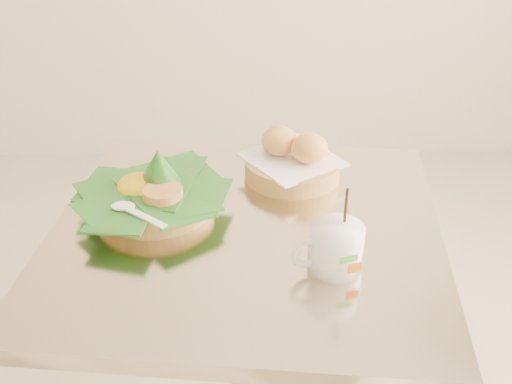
{
  "coord_description": "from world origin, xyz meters",
  "views": [
    {
      "loc": [
        0.2,
        -1.0,
        1.38
      ],
      "look_at": [
        0.22,
        -0.02,
        0.82
      ],
      "focal_mm": 45.0,
      "sensor_mm": 36.0,
      "label": 1
    }
  ],
  "objects_px": {
    "rice_basket": "(154,191)",
    "coffee_mug": "(334,247)",
    "cafe_table": "(247,320)",
    "bread_basket": "(293,161)"
  },
  "relations": [
    {
      "from": "cafe_table",
      "to": "rice_basket",
      "type": "xyz_separation_m",
      "value": [
        -0.17,
        0.07,
        0.26
      ]
    },
    {
      "from": "rice_basket",
      "to": "coffee_mug",
      "type": "xyz_separation_m",
      "value": [
        0.32,
        -0.19,
        0.0
      ]
    },
    {
      "from": "cafe_table",
      "to": "rice_basket",
      "type": "distance_m",
      "value": 0.32
    },
    {
      "from": "cafe_table",
      "to": "bread_basket",
      "type": "xyz_separation_m",
      "value": [
        0.1,
        0.19,
        0.26
      ]
    },
    {
      "from": "cafe_table",
      "to": "coffee_mug",
      "type": "distance_m",
      "value": 0.33
    },
    {
      "from": "rice_basket",
      "to": "bread_basket",
      "type": "xyz_separation_m",
      "value": [
        0.27,
        0.12,
        -0.0
      ]
    },
    {
      "from": "bread_basket",
      "to": "coffee_mug",
      "type": "distance_m",
      "value": 0.32
    },
    {
      "from": "cafe_table",
      "to": "rice_basket",
      "type": "relative_size",
      "value": 2.76
    },
    {
      "from": "rice_basket",
      "to": "coffee_mug",
      "type": "distance_m",
      "value": 0.37
    },
    {
      "from": "rice_basket",
      "to": "coffee_mug",
      "type": "height_order",
      "value": "coffee_mug"
    }
  ]
}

